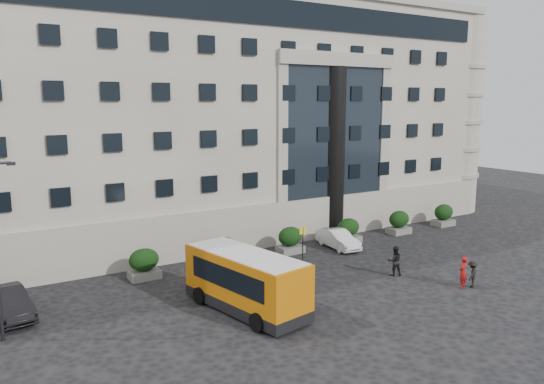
{
  "coord_description": "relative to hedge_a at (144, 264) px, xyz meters",
  "views": [
    {
      "loc": [
        -13.4,
        -21.88,
        10.42
      ],
      "look_at": [
        3.18,
        4.99,
        5.0
      ],
      "focal_mm": 35.0,
      "sensor_mm": 36.0,
      "label": 1
    }
  ],
  "objects": [
    {
      "name": "hedge_f",
      "position": [
        26.0,
        0.0,
        0.0
      ],
      "size": [
        1.8,
        1.26,
        1.84
      ],
      "color": "#61615F",
      "rests_on": "ground"
    },
    {
      "name": "pedestrian_c",
      "position": [
        15.36,
        -11.16,
        -0.16
      ],
      "size": [
        1.14,
        0.93,
        1.53
      ],
      "primitive_type": "imported",
      "rotation": [
        0.0,
        0.0,
        3.58
      ],
      "color": "black",
      "rests_on": "ground"
    },
    {
      "name": "minibus",
      "position": [
        2.79,
        -7.43,
        0.72
      ],
      "size": [
        3.76,
        7.5,
        2.99
      ],
      "rotation": [
        0.0,
        0.0,
        0.19
      ],
      "color": "#BE6608",
      "rests_on": "ground"
    },
    {
      "name": "hedge_e",
      "position": [
        20.8,
        0.0,
        0.0
      ],
      "size": [
        1.8,
        1.26,
        1.84
      ],
      "color": "#61615F",
      "rests_on": "ground"
    },
    {
      "name": "hedge_b",
      "position": [
        5.2,
        0.0,
        0.0
      ],
      "size": [
        1.8,
        1.26,
        1.84
      ],
      "color": "#61615F",
      "rests_on": "ground"
    },
    {
      "name": "civic_building",
      "position": [
        10.0,
        14.2,
        8.07
      ],
      "size": [
        44.0,
        24.0,
        18.0
      ],
      "primitive_type": "cube",
      "color": "gray",
      "rests_on": "ground"
    },
    {
      "name": "pedestrian_a",
      "position": [
        14.82,
        -10.96,
        -0.02
      ],
      "size": [
        0.77,
        0.64,
        1.82
      ],
      "primitive_type": "imported",
      "rotation": [
        0.0,
        0.0,
        3.49
      ],
      "color": "#A01010",
      "rests_on": "ground"
    },
    {
      "name": "ground",
      "position": [
        4.0,
        -7.8,
        -0.93
      ],
      "size": [
        120.0,
        120.0,
        0.0
      ],
      "primitive_type": "plane",
      "color": "black",
      "rests_on": "ground"
    },
    {
      "name": "pedestrian_b",
      "position": [
        13.08,
        -7.37,
        -0.01
      ],
      "size": [
        1.11,
        1.04,
        1.83
      ],
      "primitive_type": "imported",
      "rotation": [
        0.0,
        0.0,
        2.64
      ],
      "color": "black",
      "rests_on": "ground"
    },
    {
      "name": "white_taxi",
      "position": [
        14.0,
        -0.8,
        -0.26
      ],
      "size": [
        1.76,
        4.14,
        1.33
      ],
      "primitive_type": "imported",
      "rotation": [
        0.0,
        0.0,
        -0.09
      ],
      "color": "silver",
      "rests_on": "ground"
    },
    {
      "name": "hedge_c",
      "position": [
        10.4,
        0.0,
        0.0
      ],
      "size": [
        1.8,
        1.26,
        1.84
      ],
      "color": "#61615F",
      "rests_on": "ground"
    },
    {
      "name": "hedge_a",
      "position": [
        0.0,
        0.0,
        0.0
      ],
      "size": [
        1.8,
        1.26,
        1.84
      ],
      "color": "#61615F",
      "rests_on": "ground"
    },
    {
      "name": "bus_stop_sign",
      "position": [
        9.5,
        -2.8,
        0.8
      ],
      "size": [
        0.5,
        0.08,
        2.52
      ],
      "color": "#262628",
      "rests_on": "ground"
    },
    {
      "name": "parked_car_b",
      "position": [
        -7.5,
        -2.12,
        -0.19
      ],
      "size": [
        2.2,
        4.65,
        1.47
      ],
      "primitive_type": "imported",
      "rotation": [
        0.0,
        0.0,
        0.15
      ],
      "color": "black",
      "rests_on": "ground"
    },
    {
      "name": "entrance_column",
      "position": [
        16.0,
        2.5,
        5.57
      ],
      "size": [
        1.8,
        1.8,
        13.0
      ],
      "primitive_type": "cylinder",
      "color": "black",
      "rests_on": "ground"
    },
    {
      "name": "hedge_d",
      "position": [
        15.6,
        0.0,
        0.0
      ],
      "size": [
        1.8,
        1.26,
        1.84
      ],
      "color": "#61615F",
      "rests_on": "ground"
    }
  ]
}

